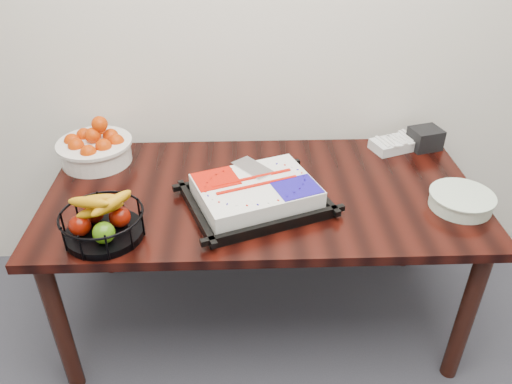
{
  "coord_description": "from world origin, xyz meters",
  "views": [
    {
      "loc": [
        -0.09,
        0.23,
        1.89
      ],
      "look_at": [
        -0.03,
        1.86,
        0.83
      ],
      "focal_mm": 35.0,
      "sensor_mm": 36.0,
      "label": 1
    }
  ],
  "objects_px": {
    "tangerine_bowl": "(94,144)",
    "fruit_basket": "(103,222)",
    "table": "(262,206)",
    "plate_stack": "(461,201)",
    "napkin_box": "(425,138)",
    "cake_tray": "(256,194)"
  },
  "relations": [
    {
      "from": "table",
      "to": "napkin_box",
      "type": "relative_size",
      "value": 13.0
    },
    {
      "from": "cake_tray",
      "to": "plate_stack",
      "type": "relative_size",
      "value": 2.46
    },
    {
      "from": "table",
      "to": "cake_tray",
      "type": "distance_m",
      "value": 0.18
    },
    {
      "from": "fruit_basket",
      "to": "napkin_box",
      "type": "bearing_deg",
      "value": 24.89
    },
    {
      "from": "tangerine_bowl",
      "to": "fruit_basket",
      "type": "height_order",
      "value": "tangerine_bowl"
    },
    {
      "from": "napkin_box",
      "to": "plate_stack",
      "type": "bearing_deg",
      "value": -91.64
    },
    {
      "from": "cake_tray",
      "to": "napkin_box",
      "type": "bearing_deg",
      "value": 28.95
    },
    {
      "from": "plate_stack",
      "to": "napkin_box",
      "type": "bearing_deg",
      "value": 88.36
    },
    {
      "from": "fruit_basket",
      "to": "plate_stack",
      "type": "xyz_separation_m",
      "value": [
        1.38,
        0.14,
        -0.04
      ]
    },
    {
      "from": "plate_stack",
      "to": "table",
      "type": "bearing_deg",
      "value": 168.82
    },
    {
      "from": "tangerine_bowl",
      "to": "fruit_basket",
      "type": "relative_size",
      "value": 1.11
    },
    {
      "from": "tangerine_bowl",
      "to": "napkin_box",
      "type": "bearing_deg",
      "value": 3.11
    },
    {
      "from": "table",
      "to": "tangerine_bowl",
      "type": "bearing_deg",
      "value": 160.45
    },
    {
      "from": "table",
      "to": "cake_tray",
      "type": "bearing_deg",
      "value": -105.47
    },
    {
      "from": "table",
      "to": "plate_stack",
      "type": "distance_m",
      "value": 0.81
    },
    {
      "from": "table",
      "to": "fruit_basket",
      "type": "height_order",
      "value": "fruit_basket"
    },
    {
      "from": "cake_tray",
      "to": "fruit_basket",
      "type": "xyz_separation_m",
      "value": [
        -0.56,
        -0.19,
        0.02
      ]
    },
    {
      "from": "plate_stack",
      "to": "napkin_box",
      "type": "height_order",
      "value": "napkin_box"
    },
    {
      "from": "tangerine_bowl",
      "to": "table",
      "type": "bearing_deg",
      "value": -19.55
    },
    {
      "from": "table",
      "to": "fruit_basket",
      "type": "xyz_separation_m",
      "value": [
        -0.59,
        -0.3,
        0.15
      ]
    },
    {
      "from": "fruit_basket",
      "to": "plate_stack",
      "type": "height_order",
      "value": "fruit_basket"
    },
    {
      "from": "fruit_basket",
      "to": "napkin_box",
      "type": "xyz_separation_m",
      "value": [
        1.39,
        0.65,
        -0.02
      ]
    }
  ]
}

